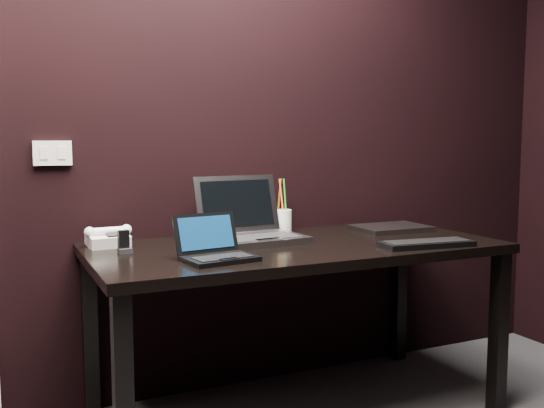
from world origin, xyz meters
name	(u,v)px	position (x,y,z in m)	size (l,w,h in m)	color
wall_back	(197,112)	(0.00, 1.80, 1.30)	(4.00, 4.00, 0.00)	black
wall_switch	(52,153)	(-0.62, 1.79, 1.12)	(0.15, 0.02, 0.10)	silver
desk	(296,262)	(0.30, 1.40, 0.66)	(1.70, 0.80, 0.74)	black
netbook	(216,251)	(-0.12, 1.22, 0.77)	(0.28, 0.26, 0.16)	black
silver_laptop	(251,229)	(0.15, 1.54, 0.79)	(0.43, 0.39, 0.27)	#A09FA5
ext_keyboard	(427,244)	(0.75, 1.11, 0.75)	(0.40, 0.18, 0.02)	black
closed_laptop	(391,228)	(0.88, 1.54, 0.75)	(0.35, 0.25, 0.02)	gray
desk_phone	(108,238)	(-0.43, 1.66, 0.77)	(0.19, 0.15, 0.09)	silver
mobile_phone	(124,244)	(-0.40, 1.49, 0.77)	(0.06, 0.05, 0.09)	black
pen_cup	(282,220)	(0.38, 1.70, 0.80)	(0.11, 0.11, 0.25)	white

